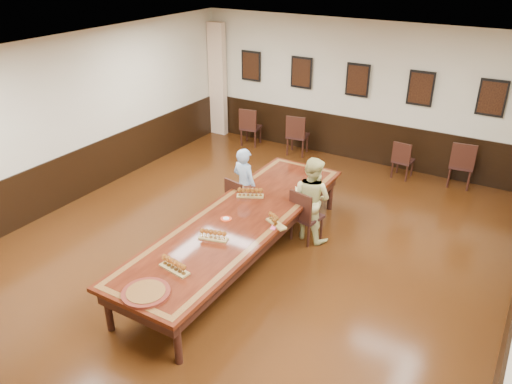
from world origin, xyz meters
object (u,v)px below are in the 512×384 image
Objects in this scene: chair_man at (241,200)px; carved_platter at (146,293)px; spare_chair_d at (462,164)px; chair_woman at (307,215)px; conference_table at (240,226)px; person_man at (245,185)px; person_woman at (312,199)px; spare_chair_b at (298,134)px; spare_chair_c at (403,159)px; spare_chair_a at (251,126)px.

carved_platter is at bearing 113.50° from chair_man.
spare_chair_d is at bearing -118.70° from chair_man.
chair_woman reaches higher than conference_table.
person_woman reaches higher than person_man.
chair_man is 0.28m from person_man.
spare_chair_d is (3.15, 3.67, 0.06)m from chair_man.
spare_chair_b is 1.17× the size of spare_chair_c.
person_man reaches higher than chair_man.
carved_platter is (2.58, -6.73, 0.28)m from spare_chair_a.
spare_chair_b is (1.31, 0.04, 0.01)m from spare_chair_a.
person_woman reaches higher than spare_chair_a.
spare_chair_c reaches higher than carved_platter.
person_woman is 1.38m from conference_table.
chair_man is at bearing 90.63° from spare_chair_b.
person_woman is (1.30, 0.07, 0.04)m from person_man.
spare_chair_d is at bearing 172.92° from spare_chair_b.
carved_platter is (-0.66, -3.40, 0.02)m from person_woman.
person_woman is at bearing 78.99° from carved_platter.
spare_chair_b is at bearing -67.63° from person_man.
carved_platter is (0.64, -3.33, 0.06)m from person_man.
carved_platter is at bearing 90.81° from chair_woman.
chair_woman reaches higher than carved_platter.
spare_chair_d is (3.77, 0.14, 0.01)m from spare_chair_b.
chair_woman is 1.36× the size of carved_platter.
carved_platter is at bearing 91.45° from spare_chair_b.
person_woman reaches higher than carved_platter.
chair_woman is 4.06m from spare_chair_d.
spare_chair_c is (0.69, 3.42, -0.05)m from chair_woman.
spare_chair_d is 1.44× the size of carved_platter.
spare_chair_a is 3.91m from spare_chair_c.
person_man is (-1.28, 0.03, 0.23)m from chair_woman.
spare_chair_a is 3.92m from person_man.
person_woman is (-1.83, -3.51, 0.24)m from spare_chair_d.
spare_chair_b is 1.42× the size of carved_platter.
spare_chair_b is 0.67× the size of person_woman.
spare_chair_c is at bearing 170.08° from spare_chair_a.
conference_table is at bearing 96.07° from spare_chair_b.
spare_chair_c is 0.57× the size of person_woman.
spare_chair_a is at bearing -48.35° from person_man.
spare_chair_b is at bearing -49.31° from chair_woman.
chair_man is 1.30m from chair_woman.
spare_chair_d is at bearing 172.36° from spare_chair_a.
spare_chair_d is 5.34m from conference_table.
conference_table is at bearing 109.76° from spare_chair_a.
spare_chair_c is 6.85m from carved_platter.
person_woman is at bearing 59.96° from conference_table.
person_woman is at bearing -161.13° from chair_man.
chair_woman reaches higher than chair_man.
spare_chair_b is at bearing -4.42° from spare_chair_d.
chair_woman is at bearing -169.50° from person_man.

